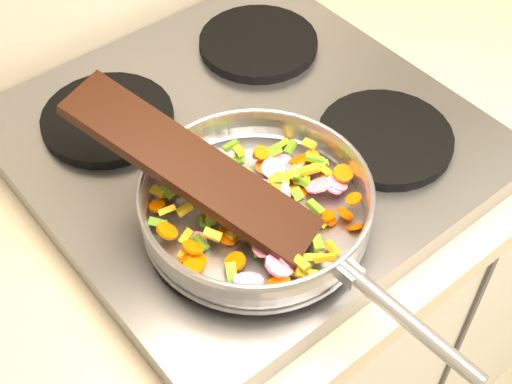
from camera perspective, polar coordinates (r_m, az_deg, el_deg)
base_cabinet at (r=1.77m, az=17.28°, el=2.66°), size 3.00×0.65×0.86m
cooktop at (r=1.03m, az=-0.90°, el=4.00°), size 0.60×0.60×0.04m
grate_fl at (r=0.88m, az=-2.35°, el=-3.74°), size 0.19×0.19×0.02m
grate_fr at (r=1.02m, az=10.29°, el=4.27°), size 0.19×0.19×0.02m
grate_bl at (r=1.05m, az=-11.78°, el=5.77°), size 0.19×0.19×0.02m
grate_br at (r=1.16m, az=0.19°, el=11.84°), size 0.19×0.19×0.02m
saute_pan at (r=0.87m, az=0.12°, el=-0.88°), size 0.32×0.49×0.06m
vegetable_heap at (r=0.88m, az=0.00°, el=-0.89°), size 0.26×0.26×0.04m
wooden_spatula at (r=0.85m, az=-5.21°, el=1.99°), size 0.19×0.33×0.12m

